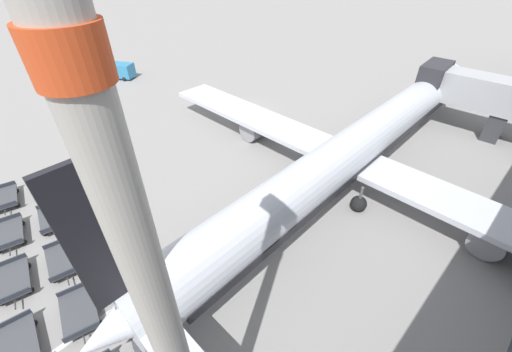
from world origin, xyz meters
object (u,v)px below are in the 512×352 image
at_px(baggage_dolly_row_mid_a_col_c, 13,280).
at_px(baggage_dolly_row_far_col_b, 93,201).
at_px(baggage_dolly_row_mid_a_col_a, 5,198).
at_px(baggage_dolly_row_mid_b_col_c, 63,260).
at_px(baggage_dolly_row_mid_a_col_b, 9,234).
at_px(baggage_dolly_row_mid_b_col_a, 46,185).
at_px(baggage_dolly_row_mid_b_col_b, 53,218).
at_px(apron_light_mast, 159,313).
at_px(service_van, 117,70).
at_px(baggage_dolly_row_far_col_c, 109,240).
at_px(baggage_dolly_row_mid_b_col_d, 79,311).
at_px(baggage_dolly_row_far_col_a, 81,173).
at_px(baggage_dolly_row_far_col_d, 130,287).
at_px(airplane, 357,147).
at_px(baggage_dolly_row_mid_a_col_d, 18,345).

xyz_separation_m(baggage_dolly_row_mid_a_col_c, baggage_dolly_row_far_col_b, (-3.84, 6.42, 0.00)).
distance_m(baggage_dolly_row_mid_a_col_a, baggage_dolly_row_mid_b_col_c, 9.78).
xyz_separation_m(baggage_dolly_row_mid_a_col_b, baggage_dolly_row_mid_b_col_a, (-4.12, 3.65, 0.00)).
distance_m(baggage_dolly_row_mid_b_col_b, apron_light_mast, 21.91).
xyz_separation_m(baggage_dolly_row_mid_a_col_c, baggage_dolly_row_mid_b_col_c, (0.50, 2.70, 0.00)).
height_order(service_van, apron_light_mast, apron_light_mast).
distance_m(service_van, baggage_dolly_row_far_col_c, 34.94).
xyz_separation_m(baggage_dolly_row_mid_a_col_a, baggage_dolly_row_mid_b_col_d, (14.08, 0.63, 0.00)).
bearing_deg(baggage_dolly_row_far_col_a, baggage_dolly_row_mid_b_col_b, -40.05).
relative_size(baggage_dolly_row_mid_a_col_c, baggage_dolly_row_mid_b_col_b, 1.00).
height_order(baggage_dolly_row_mid_a_col_b, baggage_dolly_row_far_col_d, same).
xyz_separation_m(airplane, apron_light_mast, (6.60, -21.13, 8.41)).
xyz_separation_m(baggage_dolly_row_mid_b_col_c, baggage_dolly_row_far_col_c, (0.43, 2.88, 0.00)).
bearing_deg(baggage_dolly_row_mid_b_col_d, baggage_dolly_row_mid_b_col_c, 172.26).
bearing_deg(baggage_dolly_row_mid_b_col_c, baggage_dolly_row_mid_a_col_c, -100.51).
bearing_deg(baggage_dolly_row_mid_b_col_c, baggage_dolly_row_mid_a_col_b, -159.01).
bearing_deg(baggage_dolly_row_mid_b_col_b, airplane, 59.55).
relative_size(baggage_dolly_row_far_col_a, apron_light_mast, 0.19).
bearing_deg(baggage_dolly_row_mid_a_col_c, baggage_dolly_row_mid_a_col_a, 170.90).
bearing_deg(baggage_dolly_row_mid_b_col_b, baggage_dolly_row_far_col_b, 85.10).
bearing_deg(baggage_dolly_row_far_col_d, baggage_dolly_row_mid_a_col_d, -98.50).
bearing_deg(baggage_dolly_row_far_col_b, baggage_dolly_row_mid_b_col_b, -94.90).
bearing_deg(baggage_dolly_row_mid_a_col_c, baggage_dolly_row_mid_a_col_d, -10.03).
relative_size(service_van, baggage_dolly_row_far_col_c, 1.41).
bearing_deg(baggage_dolly_row_far_col_b, apron_light_mast, -8.75).
relative_size(service_van, baggage_dolly_row_far_col_d, 1.41).
relative_size(service_van, baggage_dolly_row_mid_b_col_a, 1.41).
distance_m(baggage_dolly_row_far_col_c, baggage_dolly_row_far_col_d, 4.55).
relative_size(baggage_dolly_row_mid_a_col_a, baggage_dolly_row_mid_b_col_b, 1.00).
xyz_separation_m(baggage_dolly_row_mid_a_col_a, baggage_dolly_row_mid_a_col_c, (9.20, -1.47, 0.00)).
bearing_deg(baggage_dolly_row_mid_a_col_c, baggage_dolly_row_mid_b_col_d, 23.34).
height_order(baggage_dolly_row_mid_a_col_a, baggage_dolly_row_far_col_d, same).
xyz_separation_m(baggage_dolly_row_mid_b_col_b, baggage_dolly_row_far_col_d, (9.52, 1.37, 0.00)).
xyz_separation_m(baggage_dolly_row_mid_b_col_a, baggage_dolly_row_mid_b_col_d, (13.55, -2.31, 0.00)).
relative_size(baggage_dolly_row_mid_a_col_b, baggage_dolly_row_far_col_d, 1.00).
distance_m(baggage_dolly_row_mid_a_col_b, baggage_dolly_row_far_col_a, 7.51).
height_order(service_van, baggage_dolly_row_mid_a_col_d, service_van).
distance_m(airplane, baggage_dolly_row_far_col_b, 22.07).
height_order(baggage_dolly_row_mid_b_col_b, apron_light_mast, apron_light_mast).
bearing_deg(baggage_dolly_row_mid_b_col_c, baggage_dolly_row_mid_a_col_a, -172.79).
xyz_separation_m(baggage_dolly_row_mid_b_col_a, baggage_dolly_row_far_col_a, (0.22, 2.77, 0.00)).
xyz_separation_m(baggage_dolly_row_mid_a_col_d, apron_light_mast, (10.35, 4.34, 10.88)).
distance_m(baggage_dolly_row_mid_a_col_c, baggage_dolly_row_mid_a_col_d, 4.65).
bearing_deg(baggage_dolly_row_mid_b_col_d, baggage_dolly_row_far_col_c, 138.65).
height_order(baggage_dolly_row_mid_b_col_a, apron_light_mast, apron_light_mast).
distance_m(service_van, baggage_dolly_row_mid_b_col_d, 40.03).
xyz_separation_m(baggage_dolly_row_mid_a_col_b, baggage_dolly_row_far_col_a, (-3.90, 6.42, 0.00)).
xyz_separation_m(airplane, baggage_dolly_row_far_col_c, (-7.41, -19.07, -2.47)).
xyz_separation_m(service_van, baggage_dolly_row_mid_b_col_c, (30.96, -18.20, -0.72)).
xyz_separation_m(baggage_dolly_row_far_col_a, apron_light_mast, (23.39, -3.66, 10.88)).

